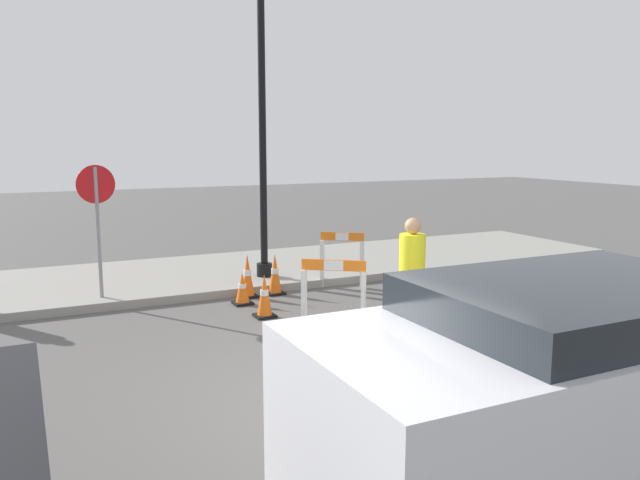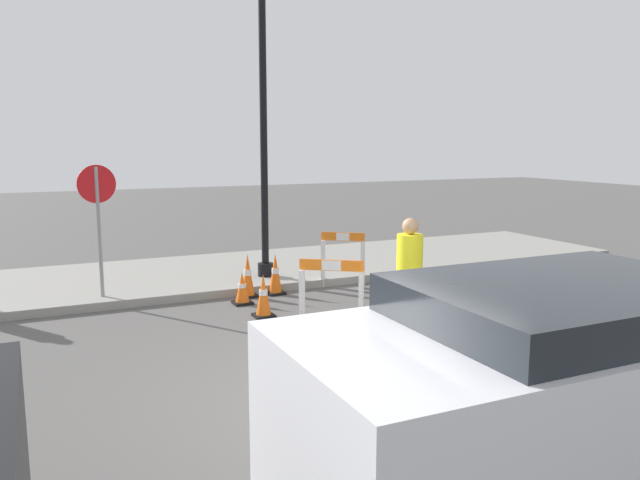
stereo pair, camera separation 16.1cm
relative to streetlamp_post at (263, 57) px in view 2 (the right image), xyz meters
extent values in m
plane|color=#565451|center=(-0.95, -5.25, -4.06)|extent=(60.00, 60.00, 0.00)
cube|color=gray|center=(-0.95, 0.97, -3.99)|extent=(18.00, 3.43, 0.14)
cylinder|color=black|center=(0.00, 0.00, -3.80)|extent=(0.29, 0.29, 0.24)
cylinder|color=black|center=(0.00, 0.00, -1.02)|extent=(0.13, 0.13, 5.79)
cylinder|color=gray|center=(-2.91, -0.35, -2.88)|extent=(0.06, 0.06, 2.07)
cylinder|color=red|center=(-2.91, -0.35, -2.11)|extent=(0.60, 0.12, 0.60)
cube|color=white|center=(-0.57, -3.03, -3.62)|extent=(0.13, 0.14, 0.88)
cube|color=white|center=(0.10, -3.50, -3.62)|extent=(0.13, 0.14, 0.88)
cube|color=orange|center=(-0.24, -3.27, -3.10)|extent=(0.73, 0.53, 0.15)
cube|color=white|center=(-0.24, -3.27, -3.10)|extent=(0.23, 0.18, 0.14)
cube|color=white|center=(1.44, -1.11, -3.63)|extent=(0.13, 0.14, 0.85)
cube|color=white|center=(0.86, -0.68, -3.63)|extent=(0.13, 0.14, 0.85)
cube|color=orange|center=(1.15, -0.90, -3.13)|extent=(0.64, 0.48, 0.15)
cube|color=white|center=(1.15, -0.90, -3.13)|extent=(0.21, 0.16, 0.14)
cube|color=black|center=(0.95, -3.01, -4.04)|extent=(0.30, 0.30, 0.04)
cone|color=orange|center=(0.95, -3.01, -3.67)|extent=(0.23, 0.22, 0.70)
cylinder|color=white|center=(0.95, -3.01, -3.63)|extent=(0.13, 0.13, 0.10)
cube|color=black|center=(-0.85, -1.24, -4.04)|extent=(0.30, 0.30, 0.04)
cone|color=orange|center=(-0.85, -1.24, -3.78)|extent=(0.22, 0.22, 0.48)
cylinder|color=white|center=(-0.85, -1.24, -3.75)|extent=(0.13, 0.13, 0.07)
cube|color=black|center=(-0.79, -2.10, -4.04)|extent=(0.30, 0.30, 0.04)
cone|color=orange|center=(-0.79, -2.10, -3.71)|extent=(0.22, 0.22, 0.62)
cylinder|color=white|center=(-0.79, -2.10, -3.68)|extent=(0.13, 0.13, 0.09)
cube|color=black|center=(-0.13, -0.85, -4.04)|extent=(0.30, 0.30, 0.04)
cone|color=orange|center=(-0.13, -0.85, -3.68)|extent=(0.23, 0.22, 0.67)
cylinder|color=white|center=(-0.13, -0.85, -3.65)|extent=(0.13, 0.13, 0.09)
cube|color=black|center=(-0.62, -0.85, -4.04)|extent=(0.30, 0.30, 0.04)
cone|color=orange|center=(-0.62, -0.85, -3.67)|extent=(0.22, 0.22, 0.70)
cylinder|color=white|center=(-0.62, -0.85, -3.63)|extent=(0.13, 0.13, 0.10)
cube|color=black|center=(1.65, -2.58, -4.04)|extent=(0.30, 0.30, 0.04)
cone|color=orange|center=(1.65, -2.58, -3.70)|extent=(0.22, 0.22, 0.64)
cylinder|color=white|center=(1.65, -2.58, -3.66)|extent=(0.13, 0.13, 0.09)
cylinder|color=#33333D|center=(0.52, -4.01, -3.67)|extent=(0.26, 0.26, 0.78)
cylinder|color=yellow|center=(0.52, -4.01, -2.95)|extent=(0.36, 0.36, 0.65)
sphere|color=tan|center=(0.52, -4.01, -2.52)|extent=(0.22, 0.22, 0.21)
cube|color=silver|center=(-0.65, -7.72, -3.19)|extent=(3.91, 1.69, 1.13)
cube|color=#1E2328|center=(-0.65, -7.72, -2.62)|extent=(2.15, 1.56, 0.52)
cylinder|color=black|center=(0.56, -6.87, -3.76)|extent=(0.60, 0.18, 0.60)
cylinder|color=black|center=(-1.86, -6.87, -3.76)|extent=(0.60, 0.18, 0.60)
camera|label=1|loc=(-3.99, -10.60, -1.45)|focal=35.00mm
camera|label=2|loc=(-3.84, -10.67, -1.45)|focal=35.00mm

